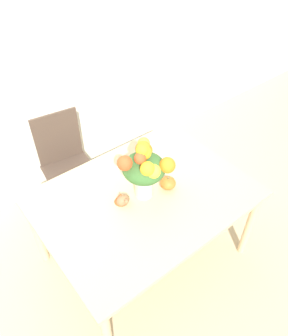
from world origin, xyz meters
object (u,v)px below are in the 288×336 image
dining_chair_near_window (67,164)px  flower_vase (144,168)px  pumpkin (168,183)px  turkey_figurine (122,199)px

dining_chair_near_window → flower_vase: bearing=-72.2°
pumpkin → turkey_figurine: bearing=165.9°
pumpkin → dining_chair_near_window: dining_chair_near_window is taller
turkey_figurine → dining_chair_near_window: 0.91m
pumpkin → flower_vase: bearing=164.1°
flower_vase → dining_chair_near_window: size_ratio=0.47×
flower_vase → pumpkin: bearing=-15.9°
pumpkin → turkey_figurine: size_ratio=0.86×
flower_vase → turkey_figurine: 0.27m
flower_vase → turkey_figurine: (-0.16, 0.04, -0.22)m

